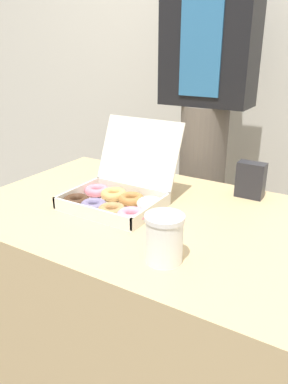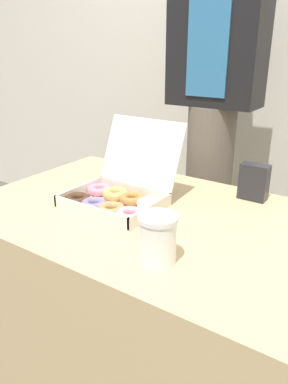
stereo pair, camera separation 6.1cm
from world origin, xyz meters
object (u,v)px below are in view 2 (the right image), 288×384
person_customer (214,98)px  donut_box (117,194)px  napkin_holder (254,182)px  coffee_cup (158,239)px

person_customer → donut_box: bearing=-93.2°
napkin_holder → person_customer: (-0.33, 0.35, 0.23)m
coffee_cup → person_customer: size_ratio=0.07×
donut_box → coffee_cup: (0.31, -0.23, 0.03)m
donut_box → napkin_holder: 0.49m
donut_box → person_customer: 0.72m
person_customer → napkin_holder: bearing=-46.5°
napkin_holder → donut_box: bearing=-139.5°
coffee_cup → napkin_holder: bearing=84.0°
coffee_cup → donut_box: bearing=143.5°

